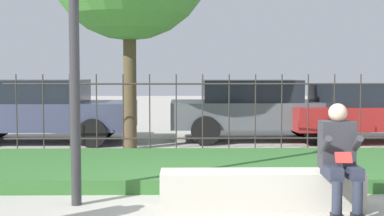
{
  "coord_description": "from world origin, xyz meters",
  "views": [
    {
      "loc": [
        -0.64,
        -6.13,
        1.59
      ],
      "look_at": [
        -0.51,
        1.2,
        1.1
      ],
      "focal_mm": 50.0,
      "sensor_mm": 36.0,
      "label": 1
    }
  ],
  "objects_px": {
    "stone_bench": "(261,192)",
    "person_seated_reader": "(339,155)",
    "car_parked_right": "(370,111)",
    "car_parked_center": "(255,108)",
    "car_parked_left": "(39,109)"
  },
  "relations": [
    {
      "from": "person_seated_reader",
      "to": "car_parked_center",
      "type": "bearing_deg",
      "value": 90.46
    },
    {
      "from": "car_parked_right",
      "to": "car_parked_center",
      "type": "relative_size",
      "value": 1.01
    },
    {
      "from": "car_parked_left",
      "to": "car_parked_right",
      "type": "relative_size",
      "value": 1.03
    },
    {
      "from": "stone_bench",
      "to": "car_parked_left",
      "type": "xyz_separation_m",
      "value": [
        -4.16,
        6.02,
        0.56
      ]
    },
    {
      "from": "car_parked_left",
      "to": "car_parked_right",
      "type": "xyz_separation_m",
      "value": [
        7.53,
        -0.05,
        -0.04
      ]
    },
    {
      "from": "stone_bench",
      "to": "car_parked_right",
      "type": "distance_m",
      "value": 6.87
    },
    {
      "from": "car_parked_right",
      "to": "car_parked_center",
      "type": "bearing_deg",
      "value": 167.89
    },
    {
      "from": "car_parked_left",
      "to": "person_seated_reader",
      "type": "bearing_deg",
      "value": -51.4
    },
    {
      "from": "stone_bench",
      "to": "person_seated_reader",
      "type": "distance_m",
      "value": 1.0
    },
    {
      "from": "car_parked_right",
      "to": "car_parked_left",
      "type": "bearing_deg",
      "value": 174.65
    },
    {
      "from": "stone_bench",
      "to": "car_parked_left",
      "type": "bearing_deg",
      "value": 124.66
    },
    {
      "from": "car_parked_center",
      "to": "car_parked_right",
      "type": "bearing_deg",
      "value": -7.55
    },
    {
      "from": "stone_bench",
      "to": "car_parked_right",
      "type": "xyz_separation_m",
      "value": [
        3.37,
        5.97,
        0.51
      ]
    },
    {
      "from": "car_parked_left",
      "to": "car_parked_center",
      "type": "height_order",
      "value": "car_parked_left"
    },
    {
      "from": "car_parked_center",
      "to": "stone_bench",
      "type": "bearing_deg",
      "value": -97.46
    }
  ]
}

